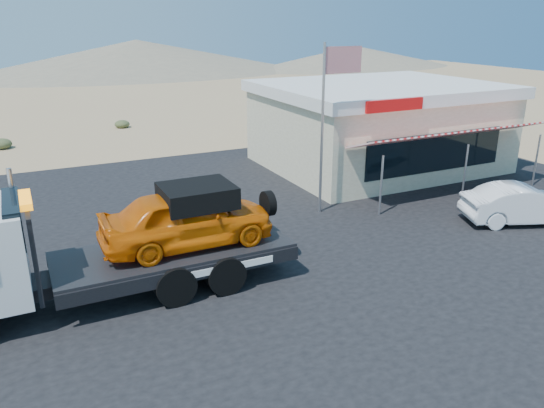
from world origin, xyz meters
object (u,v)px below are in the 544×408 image
object	(u,v)px
tow_truck	(108,240)
white_sedan	(523,204)
flagpole	(329,110)
jerky_store	(378,125)

from	to	relation	value
tow_truck	white_sedan	world-z (taller)	tow_truck
white_sedan	flagpole	size ratio (longest dim) A/B	0.68
tow_truck	flagpole	size ratio (longest dim) A/B	1.47
white_sedan	jerky_store	xyz separation A→B (m)	(0.04, 8.48, 1.30)
jerky_store	flagpole	bearing A→B (deg)	-141.21
white_sedan	flagpole	bearing A→B (deg)	75.38
tow_truck	jerky_store	size ratio (longest dim) A/B	0.85
white_sedan	jerky_store	distance (m)	8.57
white_sedan	flagpole	distance (m)	7.48
tow_truck	flagpole	bearing A→B (deg)	20.54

